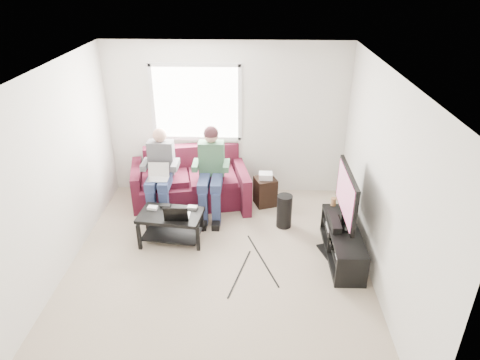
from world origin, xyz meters
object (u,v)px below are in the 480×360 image
coffee_table (171,221)px  sofa (190,184)px  end_table (265,190)px  tv (347,196)px  tv_stand (342,244)px  subwoofer (284,211)px

coffee_table → sofa: bearing=84.2°
coffee_table → end_table: (1.38, 1.10, -0.07)m
sofa → tv: (2.30, -1.36, 0.58)m
tv_stand → tv: tv is taller
subwoofer → tv: bearing=-40.1°
tv_stand → tv: bearing=91.5°
tv_stand → end_table: bearing=126.5°
tv → subwoofer: bearing=139.9°
tv → end_table: bearing=128.5°
coffee_table → end_table: 1.77m
subwoofer → sofa: bearing=155.0°
coffee_table → subwoofer: bearing=14.4°
end_table → coffee_table: bearing=-141.6°
tv_stand → end_table: end_table is taller
tv_stand → subwoofer: (-0.76, 0.74, 0.06)m
end_table → tv: bearing=-51.5°
sofa → coffee_table: (-0.12, -1.15, -0.00)m
tv_stand → end_table: size_ratio=2.31×
subwoofer → tv_stand: bearing=-44.2°
sofa → end_table: bearing=-2.5°
tv_stand → tv: size_ratio=1.22×
tv → end_table: 1.79m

